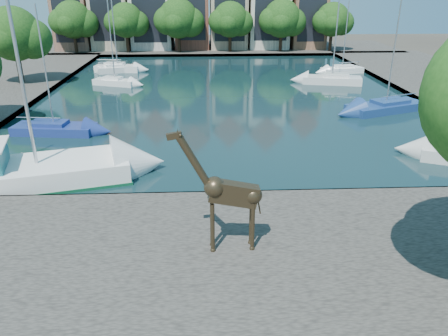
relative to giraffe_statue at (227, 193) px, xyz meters
name	(u,v)px	position (x,y,z in m)	size (l,w,h in m)	color
ground	(250,199)	(1.49, 5.25, -2.95)	(160.00, 160.00, 0.00)	#38332B
water_basin	(226,93)	(1.49, 29.25, -2.91)	(38.00, 50.00, 0.08)	black
near_quay	(269,278)	(1.49, -1.75, -2.70)	(50.00, 14.00, 0.50)	#4E4B44
far_quay	(216,48)	(1.49, 61.25, -2.70)	(60.00, 16.00, 0.50)	#4E4B44
townhouse_west_end	(74,4)	(-21.51, 61.24, 4.41)	(5.44, 9.18, 14.93)	#89604B
townhouse_west_inner	(152,4)	(-9.01, 61.24, 4.40)	(6.43, 9.18, 15.15)	silver
townhouse_east_inner	(228,1)	(3.49, 61.24, 4.79)	(5.94, 9.18, 15.79)	tan
townhouse_east_end	(307,5)	(16.49, 61.24, 4.16)	(5.44, 9.18, 14.43)	brown
far_tree_far_west	(73,21)	(-20.41, 55.74, 2.24)	(7.28, 5.60, 7.68)	#332114
far_tree_west	(126,21)	(-12.42, 55.74, 2.13)	(6.76, 5.20, 7.36)	#332114
far_tree_mid_west	(179,20)	(-4.41, 55.74, 2.35)	(7.80, 6.00, 8.00)	#332114
far_tree_mid_east	(231,21)	(3.58, 55.74, 2.18)	(7.02, 5.40, 7.52)	#332114
far_tree_east	(282,20)	(11.59, 55.74, 2.29)	(7.54, 5.80, 7.84)	#332114
far_tree_far_east	(333,21)	(19.58, 55.74, 2.13)	(6.76, 5.20, 7.36)	#332114
side_tree_left_far	(15,36)	(-20.41, 33.24, 2.44)	(7.28, 5.60, 7.88)	#332114
giraffe_statue	(227,193)	(0.00, 0.00, 0.00)	(3.48, 0.65, 4.98)	#372B1B
sailboat_left_b	(54,127)	(-11.95, 16.54, -2.38)	(6.18, 2.80, 9.08)	navy
sailboat_left_c	(115,80)	(-10.51, 33.31, -2.35)	(5.06, 3.21, 9.83)	white
sailboat_left_d	(118,68)	(-11.56, 40.95, -2.31)	(5.21, 3.15, 8.53)	silver
sailboat_left_e	(118,67)	(-11.66, 41.46, -2.25)	(5.76, 2.59, 9.49)	white
sailboat_right_b	(386,105)	(15.07, 21.43, -2.33)	(7.56, 4.92, 12.45)	navy
sailboat_right_c	(332,78)	(13.49, 32.95, -2.26)	(6.70, 3.55, 9.98)	silver
sailboat_right_d	(342,69)	(16.49, 39.03, -2.33)	(5.47, 3.07, 8.49)	white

